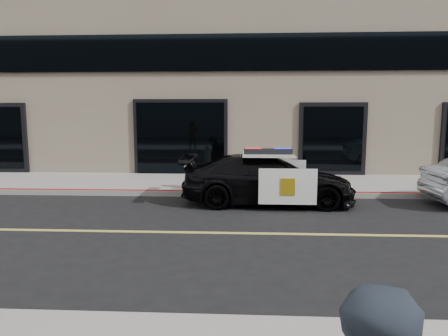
{
  "coord_description": "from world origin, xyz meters",
  "views": [
    {
      "loc": [
        1.34,
        -7.6,
        2.31
      ],
      "look_at": [
        0.84,
        2.2,
        1.0
      ],
      "focal_mm": 32.0,
      "sensor_mm": 36.0,
      "label": 1
    }
  ],
  "objects": [
    {
      "name": "sidewalk_n",
      "position": [
        0.0,
        5.25,
        0.07
      ],
      "size": [
        60.0,
        3.5,
        0.15
      ],
      "primitive_type": "cube",
      "color": "gray",
      "rests_on": "ground"
    },
    {
      "name": "ground",
      "position": [
        0.0,
        0.0,
        0.0
      ],
      "size": [
        120.0,
        120.0,
        0.0
      ],
      "primitive_type": "plane",
      "color": "black",
      "rests_on": "ground"
    },
    {
      "name": "police_car",
      "position": [
        1.95,
        2.69,
        0.65
      ],
      "size": [
        2.06,
        4.47,
        1.46
      ],
      "color": "black",
      "rests_on": "ground"
    },
    {
      "name": "building_n",
      "position": [
        0.0,
        10.5,
        6.0
      ],
      "size": [
        60.0,
        7.0,
        12.0
      ],
      "primitive_type": "cube",
      "color": "#756856",
      "rests_on": "ground"
    },
    {
      "name": "fire_hydrant",
      "position": [
        -0.27,
        3.97,
        0.54
      ],
      "size": [
        0.38,
        0.52,
        0.83
      ],
      "color": "beige",
      "rests_on": "sidewalk_n"
    }
  ]
}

